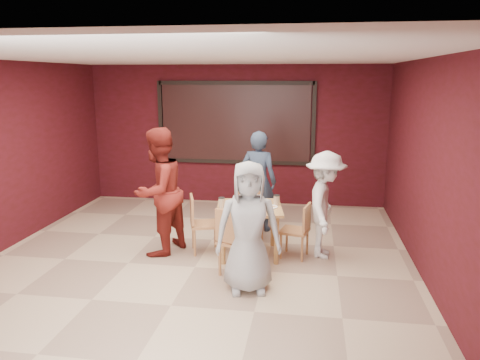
# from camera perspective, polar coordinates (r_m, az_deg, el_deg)

# --- Properties ---
(floor) EXTENTS (7.00, 7.00, 0.00)m
(floor) POSITION_cam_1_polar(r_m,az_deg,el_deg) (6.56, -5.52, -10.52)
(floor) COLOR #CCB18D
(floor) RESTS_ON ground
(window_blinds) EXTENTS (3.00, 0.02, 1.50)m
(window_blinds) POSITION_cam_1_polar(r_m,az_deg,el_deg) (9.46, -0.59, 6.97)
(window_blinds) COLOR black
(dining_table) EXTENTS (1.05, 1.05, 0.88)m
(dining_table) POSITION_cam_1_polar(r_m,az_deg,el_deg) (6.77, 1.14, -3.93)
(dining_table) COLOR tan
(dining_table) RESTS_ON floor
(chair_front) EXTENTS (0.57, 0.57, 0.91)m
(chair_front) POSITION_cam_1_polar(r_m,az_deg,el_deg) (6.08, -0.56, -7.10)
(chair_front) COLOR #AF6E44
(chair_front) RESTS_ON floor
(chair_back) EXTENTS (0.52, 0.52, 0.87)m
(chair_back) POSITION_cam_1_polar(r_m,az_deg,el_deg) (7.62, 1.15, -3.24)
(chair_back) COLOR #AF6E44
(chair_back) RESTS_ON floor
(chair_left) EXTENTS (0.52, 0.52, 0.86)m
(chair_left) POSITION_cam_1_polar(r_m,az_deg,el_deg) (6.93, -4.91, -4.95)
(chair_left) COLOR #AF6E44
(chair_left) RESTS_ON floor
(chair_right) EXTENTS (0.46, 0.46, 0.79)m
(chair_right) POSITION_cam_1_polar(r_m,az_deg,el_deg) (6.76, 7.24, -5.78)
(chair_right) COLOR #AF6E44
(chair_right) RESTS_ON floor
(diner_front) EXTENTS (0.87, 0.65, 1.60)m
(diner_front) POSITION_cam_1_polar(r_m,az_deg,el_deg) (5.59, 1.02, -5.80)
(diner_front) COLOR #A2A2A2
(diner_front) RESTS_ON floor
(diner_back) EXTENTS (0.69, 0.53, 1.69)m
(diner_back) POSITION_cam_1_polar(r_m,az_deg,el_deg) (7.85, 2.27, -0.12)
(diner_back) COLOR #2E3C52
(diner_back) RESTS_ON floor
(diner_left) EXTENTS (0.98, 1.09, 1.86)m
(diner_left) POSITION_cam_1_polar(r_m,az_deg,el_deg) (6.87, -9.90, -1.42)
(diner_left) COLOR maroon
(diner_left) RESTS_ON floor
(diner_right) EXTENTS (0.65, 1.04, 1.54)m
(diner_right) POSITION_cam_1_polar(r_m,az_deg,el_deg) (6.78, 10.34, -3.01)
(diner_right) COLOR white
(diner_right) RESTS_ON floor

